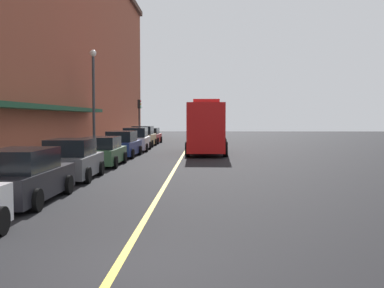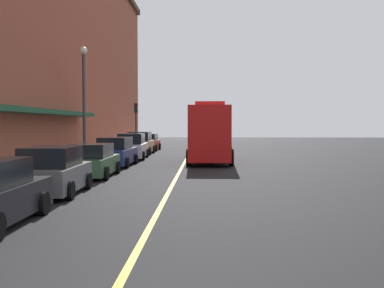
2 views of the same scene
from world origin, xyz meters
name	(u,v)px [view 1 (image 1 of 2)]	position (x,y,z in m)	size (l,w,h in m)	color
ground_plane	(184,154)	(0.00, 25.00, 0.00)	(112.00, 112.00, 0.00)	black
sidewalk_left	(97,153)	(-6.20, 25.00, 0.07)	(2.40, 70.00, 0.15)	#9E9B93
lane_center_stripe	(184,154)	(0.00, 25.00, 0.00)	(0.16, 70.00, 0.01)	gold
brick_building_left	(13,31)	(-11.66, 23.99, 8.53)	(9.69, 64.00, 17.05)	brown
parked_car_1	(23,177)	(-3.97, 6.16, 0.77)	(2.04, 4.73, 1.63)	black
parked_car_2	(72,160)	(-4.01, 11.39, 0.79)	(2.14, 4.16, 1.69)	#595B60
parked_car_3	(103,152)	(-3.93, 16.88, 0.74)	(2.02, 4.55, 1.56)	#2D5133
parked_car_4	(123,145)	(-3.90, 22.52, 0.80)	(2.08, 4.76, 1.70)	navy
parked_car_5	(136,140)	(-3.86, 28.19, 0.84)	(2.19, 4.68, 1.81)	silver
parked_car_6	(143,137)	(-4.01, 33.46, 0.85)	(2.12, 4.27, 1.83)	#A5844C
parked_car_7	(151,136)	(-3.95, 38.55, 0.74)	(2.06, 4.35, 1.56)	maroon
fire_truck	(208,128)	(1.71, 25.86, 1.80)	(2.99, 9.42, 3.78)	red
parking_meter_0	(131,134)	(-5.35, 35.20, 1.06)	(0.14, 0.18, 1.33)	#4C4C51
parking_meter_1	(53,151)	(-5.35, 13.05, 1.06)	(0.14, 0.18, 1.33)	#4C4C51
street_lamp_left	(94,90)	(-5.95, 23.22, 4.40)	(0.44, 0.44, 6.94)	#33383D
traffic_light_near	(139,112)	(-5.29, 39.99, 3.16)	(0.38, 0.36, 4.30)	#232326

